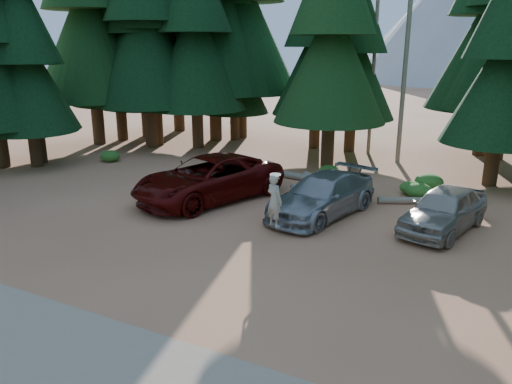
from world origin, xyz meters
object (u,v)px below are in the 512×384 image
Objects in this scene: log_mid at (332,184)px; red_pickup at (209,179)px; silver_minivan_center at (322,195)px; frisbee_player at (275,200)px; log_right at (432,201)px; silver_minivan_right at (444,209)px; log_left at (282,174)px.

red_pickup is at bearing -102.76° from log_mid.
frisbee_player is at bearing -90.93° from silver_minivan_center.
log_mid is 4.36m from log_right.
silver_minivan_right is at bearing -100.75° from log_right.
red_pickup reaches higher than silver_minivan_center.
silver_minivan_center is 5.65m from log_left.
silver_minivan_right is (4.22, 0.37, -0.01)m from silver_minivan_center.
log_left is at bearing 167.52° from silver_minivan_right.
red_pickup reaches higher than log_left.
log_right is at bearing -101.10° from frisbee_player.
log_mid is 0.91× the size of log_right.
log_right is (7.02, -1.08, -0.02)m from log_left.
silver_minivan_center is at bearing -42.38° from log_left.
frisbee_player is at bearing -59.54° from log_left.
red_pickup reaches higher than log_right.
log_left is (-2.90, 7.03, -1.07)m from frisbee_player.
log_right is at bearing -0.67° from log_left.
silver_minivan_right is 0.99× the size of log_left.
red_pickup is 1.46× the size of silver_minivan_right.
silver_minivan_center reaches higher than log_left.
frisbee_player reaches higher than silver_minivan_center.
silver_minivan_center is at bearing -45.98° from log_mid.
log_mid is at bearing 116.48° from silver_minivan_center.
log_right is (3.44, 3.25, -0.62)m from silver_minivan_center.
silver_minivan_right is 6.15m from log_mid.
silver_minivan_center reaches higher than log_right.
log_right is (8.19, 3.56, -0.75)m from red_pickup.
silver_minivan_center reaches higher than silver_minivan_right.
silver_minivan_right is at bearing -124.29° from frisbee_player.
log_mid is at bearing 147.55° from log_right.
frisbee_player is 0.40× the size of log_left.
red_pickup is at bearing 177.71° from log_right.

